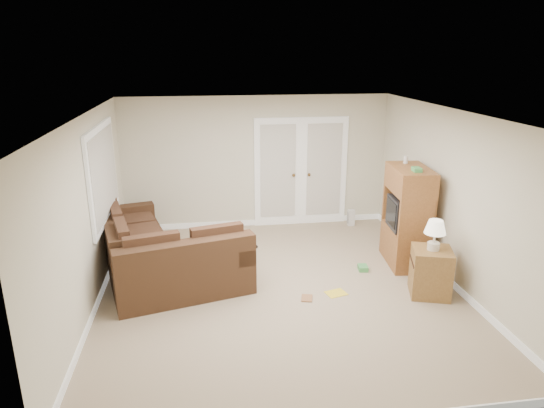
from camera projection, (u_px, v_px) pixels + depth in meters
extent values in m
plane|color=tan|center=(280.00, 289.00, 6.95)|extent=(5.50, 5.50, 0.00)
cube|color=white|center=(281.00, 114.00, 6.19)|extent=(5.00, 5.50, 0.02)
cube|color=beige|center=(88.00, 215.00, 6.23)|extent=(0.02, 5.50, 2.50)
cube|color=beige|center=(453.00, 199.00, 6.92)|extent=(0.02, 5.50, 2.50)
cube|color=beige|center=(257.00, 163.00, 9.17)|extent=(5.00, 0.02, 2.50)
cube|color=beige|center=(334.00, 308.00, 3.98)|extent=(5.00, 0.02, 2.50)
cube|color=white|center=(278.00, 174.00, 9.26)|extent=(0.90, 0.04, 2.13)
cube|color=white|center=(324.00, 172.00, 9.39)|extent=(0.90, 0.04, 2.13)
cube|color=silver|center=(278.00, 172.00, 9.22)|extent=(0.68, 0.02, 1.80)
cube|color=silver|center=(324.00, 170.00, 9.35)|extent=(0.68, 0.02, 1.80)
cube|color=white|center=(103.00, 174.00, 7.08)|extent=(0.04, 1.92, 1.42)
cube|color=silver|center=(105.00, 174.00, 7.09)|extent=(0.02, 1.74, 1.24)
cube|color=#412919|center=(137.00, 251.00, 7.72)|extent=(1.51, 2.55, 0.44)
cube|color=#412919|center=(112.00, 228.00, 7.45)|extent=(0.84, 2.38, 0.45)
cube|color=#412919|center=(127.00, 212.00, 8.56)|extent=(0.97, 0.48, 0.23)
cube|color=#452B1B|center=(141.00, 234.00, 7.66)|extent=(1.18, 2.38, 0.13)
cube|color=#412919|center=(183.00, 277.00, 6.83)|extent=(2.05, 1.38, 0.44)
cube|color=#412919|center=(187.00, 258.00, 6.40)|extent=(1.88, 0.71, 0.45)
cube|color=#412919|center=(237.00, 247.00, 7.03)|extent=(0.48, 0.97, 0.23)
cube|color=#452B1B|center=(180.00, 257.00, 6.82)|extent=(1.87, 1.05, 0.13)
cube|color=black|center=(237.00, 238.00, 6.99)|extent=(0.53, 0.89, 0.03)
cube|color=red|center=(232.00, 232.00, 7.19)|extent=(0.35, 0.20, 0.02)
cube|color=black|center=(228.00, 252.00, 7.23)|extent=(0.55, 1.06, 0.05)
cube|color=black|center=(228.00, 268.00, 7.31)|extent=(0.47, 0.98, 0.03)
cylinder|color=silver|center=(221.00, 247.00, 7.15)|extent=(0.09, 0.09, 0.15)
cylinder|color=red|center=(221.00, 238.00, 7.10)|extent=(0.01, 0.01, 0.13)
cube|color=#3263A2|center=(230.00, 255.00, 6.94)|extent=(0.21, 0.12, 0.09)
cube|color=white|center=(228.00, 253.00, 7.13)|extent=(0.36, 0.58, 0.00)
cube|color=brown|center=(404.00, 245.00, 7.76)|extent=(0.64, 1.03, 0.59)
cube|color=brown|center=(410.00, 180.00, 7.43)|extent=(0.64, 1.03, 0.39)
cube|color=black|center=(406.00, 213.00, 7.59)|extent=(0.53, 0.64, 0.49)
cube|color=black|center=(391.00, 212.00, 7.58)|extent=(0.06, 0.51, 0.39)
cube|color=#45984C|center=(417.00, 169.00, 7.13)|extent=(0.14, 0.19, 0.06)
cylinder|color=silver|center=(406.00, 160.00, 7.63)|extent=(0.07, 0.07, 0.12)
cube|color=olive|center=(431.00, 272.00, 6.72)|extent=(0.65, 0.65, 0.68)
cylinder|color=beige|center=(433.00, 246.00, 6.60)|extent=(0.17, 0.17, 0.10)
cylinder|color=beige|center=(434.00, 238.00, 6.57)|extent=(0.03, 0.03, 0.15)
cone|color=white|center=(436.00, 227.00, 6.52)|extent=(0.29, 0.29, 0.19)
cube|color=silver|center=(351.00, 218.00, 9.46)|extent=(0.13, 0.11, 0.31)
cube|color=yellow|center=(336.00, 293.00, 6.84)|extent=(0.33, 0.29, 0.01)
cube|color=#45984C|center=(363.00, 268.00, 7.55)|extent=(0.16, 0.20, 0.07)
imported|color=brown|center=(301.00, 298.00, 6.70)|extent=(0.20, 0.24, 0.02)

